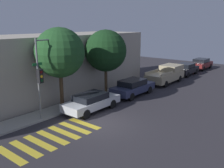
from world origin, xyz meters
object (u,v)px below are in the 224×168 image
(sedan_near_corner, at_px, (92,102))
(pickup_truck, at_px, (166,74))
(sedan_tail_of_row, at_px, (201,64))
(tree_near_corner, at_px, (60,53))
(tree_midblock, at_px, (106,51))
(sedan_middle, at_px, (133,87))
(sedan_far_end, at_px, (186,69))
(traffic_light_pole, at_px, (45,68))

(sedan_near_corner, height_order, pickup_truck, pickup_truck)
(sedan_tail_of_row, distance_m, tree_near_corner, 23.69)
(tree_midblock, bearing_deg, sedan_middle, -53.44)
(sedan_middle, bearing_deg, sedan_far_end, 0.00)
(tree_near_corner, bearing_deg, sedan_near_corner, -59.25)
(traffic_light_pole, distance_m, sedan_middle, 8.86)
(pickup_truck, xyz_separation_m, sedan_tail_of_row, (10.45, -0.00, -0.12))
(sedan_near_corner, relative_size, sedan_far_end, 1.08)
(tree_midblock, bearing_deg, sedan_tail_of_row, -6.05)
(sedan_near_corner, relative_size, sedan_tail_of_row, 1.04)
(traffic_light_pole, bearing_deg, sedan_middle, -8.68)
(traffic_light_pole, xyz_separation_m, pickup_truck, (14.73, -1.27, -2.61))
(sedan_middle, xyz_separation_m, pickup_truck, (6.41, 0.00, 0.14))
(sedan_near_corner, relative_size, pickup_truck, 0.86)
(sedan_tail_of_row, bearing_deg, traffic_light_pole, 177.11)
(traffic_light_pole, relative_size, pickup_truck, 1.02)
(sedan_middle, bearing_deg, sedan_near_corner, 180.00)
(sedan_near_corner, bearing_deg, sedan_tail_of_row, 0.00)
(traffic_light_pole, height_order, tree_midblock, tree_midblock)
(sedan_far_end, relative_size, tree_near_corner, 0.70)
(sedan_near_corner, height_order, sedan_far_end, sedan_far_end)
(tree_midblock, bearing_deg, tree_near_corner, 180.00)
(pickup_truck, distance_m, sedan_far_end, 5.23)
(pickup_truck, bearing_deg, sedan_middle, -180.00)
(sedan_middle, relative_size, pickup_truck, 0.87)
(tree_near_corner, xyz_separation_m, tree_midblock, (5.05, 0.00, -0.28))
(traffic_light_pole, relative_size, tree_midblock, 0.93)
(sedan_far_end, bearing_deg, tree_midblock, 171.57)
(sedan_middle, height_order, sedan_tail_of_row, sedan_tail_of_row)
(traffic_light_pole, distance_m, pickup_truck, 15.02)
(sedan_tail_of_row, relative_size, tree_near_corner, 0.73)
(sedan_near_corner, xyz_separation_m, sedan_tail_of_row, (22.20, 0.00, 0.06))
(traffic_light_pole, distance_m, sedan_far_end, 20.19)
(sedan_far_end, height_order, tree_near_corner, tree_near_corner)
(traffic_light_pole, height_order, sedan_far_end, traffic_light_pole)
(traffic_light_pole, relative_size, sedan_near_corner, 1.18)
(sedan_middle, distance_m, sedan_far_end, 11.64)
(pickup_truck, height_order, tree_near_corner, tree_near_corner)
(tree_near_corner, relative_size, tree_midblock, 1.05)
(pickup_truck, relative_size, tree_midblock, 0.91)
(sedan_near_corner, relative_size, tree_midblock, 0.79)
(sedan_middle, bearing_deg, tree_midblock, 126.56)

